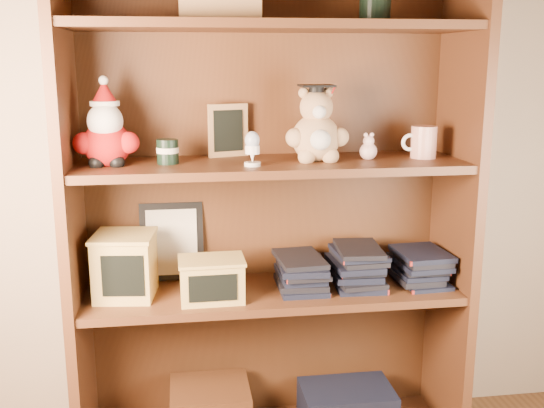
{
  "coord_description": "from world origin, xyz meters",
  "views": [
    {
      "loc": [
        -0.18,
        -0.54,
        1.25
      ],
      "look_at": [
        0.09,
        1.3,
        0.82
      ],
      "focal_mm": 42.0,
      "sensor_mm": 36.0,
      "label": 1
    }
  ],
  "objects_px": {
    "bookcase": "(269,213)",
    "treats_box": "(125,265)",
    "grad_teddy_bear": "(316,131)",
    "teacher_mug": "(423,142)"
  },
  "relations": [
    {
      "from": "bookcase",
      "to": "teacher_mug",
      "type": "height_order",
      "value": "bookcase"
    },
    {
      "from": "grad_teddy_bear",
      "to": "teacher_mug",
      "type": "distance_m",
      "value": 0.34
    },
    {
      "from": "teacher_mug",
      "to": "bookcase",
      "type": "bearing_deg",
      "value": 173.84
    },
    {
      "from": "bookcase",
      "to": "treats_box",
      "type": "distance_m",
      "value": 0.46
    },
    {
      "from": "bookcase",
      "to": "treats_box",
      "type": "xyz_separation_m",
      "value": [
        -0.44,
        -0.05,
        -0.13
      ]
    },
    {
      "from": "grad_teddy_bear",
      "to": "teacher_mug",
      "type": "relative_size",
      "value": 2.09
    },
    {
      "from": "grad_teddy_bear",
      "to": "teacher_mug",
      "type": "bearing_deg",
      "value": 1.2
    },
    {
      "from": "teacher_mug",
      "to": "treats_box",
      "type": "distance_m",
      "value": 0.97
    },
    {
      "from": "bookcase",
      "to": "treats_box",
      "type": "height_order",
      "value": "bookcase"
    },
    {
      "from": "grad_teddy_bear",
      "to": "teacher_mug",
      "type": "xyz_separation_m",
      "value": [
        0.33,
        0.01,
        -0.04
      ]
    }
  ]
}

